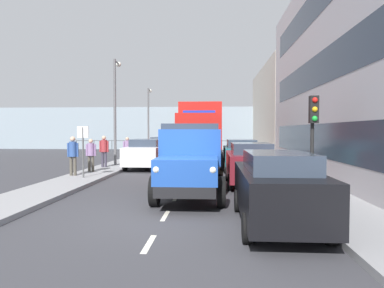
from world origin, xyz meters
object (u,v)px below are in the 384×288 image
(pedestrian_in_dark_coat, at_px, (73,152))
(car_black_kerbside_near, at_px, (277,187))
(lorry_cargo_red, at_px, (201,133))
(truck_vintage_blue, at_px, (191,162))
(car_white_oppositeside_0, at_px, (146,153))
(lamp_post_far, at_px, (149,114))
(car_teal_kerbside_2, at_px, (241,154))
(pedestrian_strolling, at_px, (91,152))
(lamp_post_promenade, at_px, (116,102))
(car_maroon_kerbside_1, at_px, (250,163))
(pedestrian_near_railing, at_px, (104,149))
(car_red_oppositeside_2, at_px, (172,145))
(car_grey_oppositeside_1, at_px, (162,148))
(pedestrian_with_bag, at_px, (127,148))
(street_sign, at_px, (83,143))
(traffic_light_near, at_px, (313,123))

(pedestrian_in_dark_coat, bearing_deg, car_black_kerbside_near, 137.14)
(lorry_cargo_red, distance_m, pedestrian_in_dark_coat, 8.45)
(truck_vintage_blue, xyz_separation_m, car_white_oppositeside_0, (3.21, -8.57, -0.28))
(pedestrian_in_dark_coat, xyz_separation_m, lamp_post_far, (-0.37, -16.30, 2.53))
(truck_vintage_blue, xyz_separation_m, car_teal_kerbside_2, (-2.21, -7.97, -0.28))
(lorry_cargo_red, relative_size, pedestrian_strolling, 4.98)
(truck_vintage_blue, relative_size, car_white_oppositeside_0, 1.33)
(lorry_cargo_red, height_order, lamp_post_promenade, lamp_post_promenade)
(lorry_cargo_red, bearing_deg, car_maroon_kerbside_1, 106.71)
(car_black_kerbside_near, bearing_deg, pedestrian_near_railing, -55.24)
(lorry_cargo_red, xyz_separation_m, car_red_oppositeside_2, (3.13, -10.61, -1.18))
(car_grey_oppositeside_1, bearing_deg, pedestrian_with_bag, 70.90)
(car_black_kerbside_near, xyz_separation_m, car_white_oppositeside_0, (5.42, -11.75, 0.00))
(pedestrian_in_dark_coat, relative_size, pedestrian_strolling, 1.09)
(truck_vintage_blue, relative_size, pedestrian_strolling, 3.43)
(pedestrian_near_railing, height_order, pedestrian_with_bag, pedestrian_near_railing)
(truck_vintage_blue, distance_m, car_black_kerbside_near, 3.88)
(pedestrian_with_bag, distance_m, street_sign, 6.75)
(truck_vintage_blue, bearing_deg, car_white_oppositeside_0, -69.50)
(car_red_oppositeside_2, height_order, traffic_light_near, traffic_light_near)
(car_maroon_kerbside_1, xyz_separation_m, car_grey_oppositeside_1, (5.42, -11.89, 0.00))
(car_black_kerbside_near, bearing_deg, car_maroon_kerbside_1, -90.00)
(car_white_oppositeside_0, distance_m, pedestrian_near_railing, 2.37)
(pedestrian_in_dark_coat, xyz_separation_m, traffic_light_near, (-9.72, 3.75, 1.26))
(car_red_oppositeside_2, height_order, pedestrian_in_dark_coat, pedestrian_in_dark_coat)
(car_teal_kerbside_2, xyz_separation_m, street_sign, (7.19, 4.42, 0.79))
(lorry_cargo_red, distance_m, pedestrian_near_railing, 6.02)
(car_black_kerbside_near, relative_size, car_grey_oppositeside_1, 0.97)
(truck_vintage_blue, relative_size, car_black_kerbside_near, 1.32)
(car_black_kerbside_near, height_order, car_white_oppositeside_0, same)
(car_grey_oppositeside_1, xyz_separation_m, pedestrian_strolling, (2.22, 8.98, 0.22))
(pedestrian_near_railing, bearing_deg, pedestrian_strolling, 90.81)
(car_grey_oppositeside_1, relative_size, lamp_post_far, 0.74)
(truck_vintage_blue, bearing_deg, car_red_oppositeside_2, -81.34)
(car_teal_kerbside_2, xyz_separation_m, car_grey_oppositeside_1, (5.42, -6.73, -0.00))
(car_maroon_kerbside_1, bearing_deg, pedestrian_strolling, -20.90)
(car_grey_oppositeside_1, relative_size, street_sign, 1.96)
(car_grey_oppositeside_1, relative_size, pedestrian_strolling, 2.68)
(car_white_oppositeside_0, relative_size, pedestrian_strolling, 2.58)
(lamp_post_far, bearing_deg, pedestrian_strolling, 89.62)
(truck_vintage_blue, height_order, car_black_kerbside_near, truck_vintage_blue)
(traffic_light_near, height_order, lamp_post_far, lamp_post_far)
(car_maroon_kerbside_1, distance_m, lamp_post_far, 19.42)
(pedestrian_strolling, distance_m, lamp_post_far, 14.98)
(pedestrian_strolling, height_order, pedestrian_near_railing, pedestrian_near_railing)
(pedestrian_strolling, bearing_deg, car_grey_oppositeside_1, -103.90)
(car_maroon_kerbside_1, xyz_separation_m, lamp_post_promenade, (7.46, -6.69, 3.05))
(pedestrian_near_railing, xyz_separation_m, traffic_light_near, (-9.47, 7.46, 1.27))
(pedestrian_with_bag, bearing_deg, lamp_post_far, -86.70)
(car_black_kerbside_near, distance_m, pedestrian_with_bag, 15.13)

